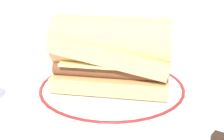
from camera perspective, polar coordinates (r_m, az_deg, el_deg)
name	(u,v)px	position (r m, az deg, el deg)	size (l,w,h in m)	color
ground_plane	(124,98)	(0.59, 2.16, -4.95)	(1.50, 1.50, 0.00)	silver
plate	(112,89)	(0.61, 0.00, -3.27)	(0.29, 0.29, 0.01)	white
sausage_sandwich	(112,53)	(0.58, 0.00, 3.04)	(0.23, 0.15, 0.13)	#E4B16D
butter_knife	(205,135)	(0.50, 15.89, -10.74)	(0.14, 0.11, 0.01)	silver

